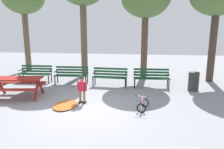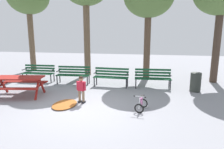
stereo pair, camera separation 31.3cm
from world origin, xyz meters
name	(u,v)px [view 1 (the left image)]	position (x,y,z in m)	size (l,w,h in m)	color
ground	(83,110)	(0.00, 0.00, 0.00)	(36.00, 36.00, 0.00)	gray
picnic_table	(18,82)	(-2.84, 0.90, 0.59)	(2.01, 1.64, 0.79)	maroon
park_bench_far_left	(36,72)	(-3.45, 3.28, 0.51)	(1.62, 0.54, 0.85)	#144728
park_bench_left	(72,74)	(-1.55, 3.22, 0.51)	(1.63, 0.57, 0.85)	#144728
park_bench_right	(110,75)	(0.36, 3.10, 0.51)	(1.61, 0.50, 0.85)	#144728
park_bench_far_right	(151,76)	(2.25, 3.21, 0.51)	(1.63, 0.58, 0.85)	#144728
child_standing	(82,88)	(-0.21, 0.64, 0.56)	(0.36, 0.20, 0.97)	#7F664C
kids_bicycle	(143,104)	(1.91, 0.34, 0.20)	(0.45, 0.61, 0.54)	black
leaf_pile	(66,105)	(-0.69, 0.26, 0.04)	(1.12, 0.78, 0.07)	#9E5623
trash_bin	(194,81)	(4.03, 2.97, 0.40)	(0.44, 0.44, 0.80)	#2D332D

